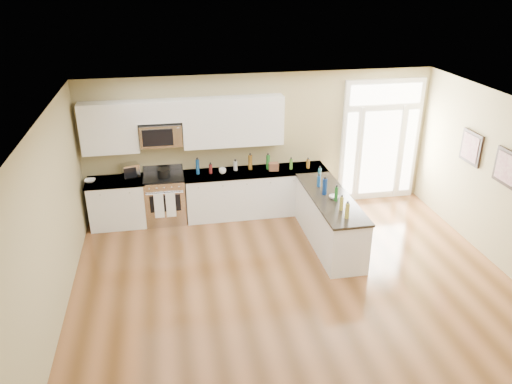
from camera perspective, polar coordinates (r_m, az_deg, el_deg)
ground at (r=7.31m, az=6.69°, el=-15.14°), size 8.00×8.00×0.00m
room_shell at (r=6.37m, az=7.43°, el=-3.17°), size 8.00×8.00×8.00m
back_cabinet_left at (r=10.03m, az=-15.47°, el=-1.33°), size 1.10×0.66×0.94m
back_cabinet_right at (r=10.11m, az=-0.02°, el=-0.16°), size 2.85×0.66×0.94m
peninsula_cabinet at (r=9.11m, az=8.36°, el=-3.38°), size 0.69×2.32×0.94m
upper_cabinet_left at (r=9.64m, az=-16.45°, el=7.03°), size 1.04×0.33×0.95m
upper_cabinet_right at (r=9.67m, az=-2.63°, el=8.05°), size 1.94×0.33×0.95m
upper_cabinet_short at (r=9.51m, az=-11.02°, el=9.08°), size 0.82×0.33×0.40m
microwave at (r=9.60m, az=-10.82°, el=6.49°), size 0.78×0.41×0.42m
entry_door at (r=10.82m, az=14.02°, el=5.68°), size 1.70×0.10×2.60m
wall_art_near at (r=9.69m, az=23.37°, el=4.68°), size 0.05×0.58×0.58m
wall_art_far at (r=8.93m, az=26.73°, el=2.48°), size 0.05×0.58×0.58m
kitchen_range at (r=9.95m, az=-10.34°, el=-0.73°), size 0.77×0.69×1.08m
stockpot at (r=9.69m, az=-10.50°, el=2.17°), size 0.28×0.28×0.18m
toaster_oven at (r=9.87m, az=-14.14°, el=2.43°), size 0.37×0.32×0.26m
cardboard_box at (r=9.90m, az=2.02°, el=2.92°), size 0.20×0.15×0.15m
bowl_left at (r=9.87m, az=-18.45°, el=1.22°), size 0.22×0.22×0.05m
bowl_peninsula at (r=8.80m, az=8.89°, el=-0.57°), size 0.22×0.22×0.05m
cup_counter at (r=9.77m, az=-3.85°, el=2.43°), size 0.15×0.15×0.11m
counter_bottles at (r=9.33m, az=3.20°, el=1.84°), size 2.31×2.46×0.30m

